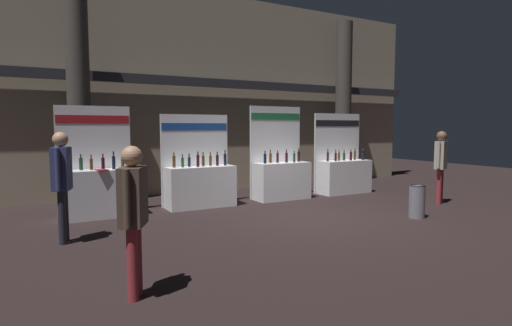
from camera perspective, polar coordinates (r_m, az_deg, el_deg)
The scene contains 10 objects.
ground_plane at distance 9.01m, azimuth 7.58°, elevation -7.37°, with size 29.24×29.24×0.00m, color black.
hall_colonnade at distance 12.71m, azimuth -4.63°, elevation 9.40°, with size 14.62×1.24×5.85m.
exhibitor_booth_0 at distance 9.43m, azimuth -21.06°, elevation -3.32°, with size 1.54×0.73×2.38m.
exhibitor_booth_1 at distance 10.03m, azimuth -7.75°, elevation -2.72°, with size 1.72×0.66×2.23m.
exhibitor_booth_2 at distance 11.05m, azimuth 3.48°, elevation -1.84°, with size 1.57×0.66×2.48m.
exhibitor_booth_3 at distance 12.33m, azimuth 11.97°, elevation -1.36°, with size 1.67×0.66×2.32m.
trash_bin at distance 9.42m, azimuth 21.36°, elevation -4.96°, with size 0.33×0.33×0.70m.
visitor_1 at distance 11.28m, azimuth 24.17°, elevation 0.32°, with size 0.51×0.34×1.82m.
visitor_2 at distance 7.48m, azimuth -25.26°, elevation -1.65°, with size 0.36×0.54×1.84m.
visitor_3 at distance 4.79m, azimuth -16.62°, elevation -5.92°, with size 0.40×0.51×1.72m.
Camera 1 is at (-5.30, -7.04, 1.92)m, focal length 28.94 mm.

